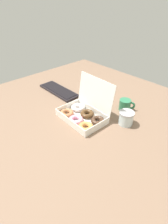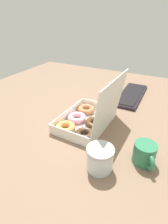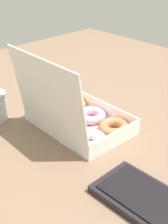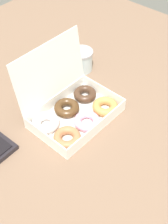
{
  "view_description": "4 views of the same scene",
  "coord_description": "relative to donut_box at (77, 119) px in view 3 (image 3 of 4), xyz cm",
  "views": [
    {
      "loc": [
        72.2,
        -61.85,
        70.96
      ],
      "look_at": [
        1.56,
        4.2,
        4.38
      ],
      "focal_mm": 28.0,
      "sensor_mm": 36.0,
      "label": 1
    },
    {
      "loc": [
        66.94,
        34.56,
        49.01
      ],
      "look_at": [
        -0.02,
        -0.16,
        5.18
      ],
      "focal_mm": 28.0,
      "sensor_mm": 36.0,
      "label": 2
    },
    {
      "loc": [
        -60.51,
        59.69,
        51.83
      ],
      "look_at": [
        0.13,
        1.55,
        5.65
      ],
      "focal_mm": 50.0,
      "sensor_mm": 36.0,
      "label": 3
    },
    {
      "loc": [
        -55.65,
        -50.47,
        83.87
      ],
      "look_at": [
        4.47,
        0.31,
        2.08
      ],
      "focal_mm": 50.0,
      "sensor_mm": 36.0,
      "label": 4
    }
  ],
  "objects": [
    {
      "name": "donut_box",
      "position": [
        0.0,
        0.0,
        0.0
      ],
      "size": [
        32.2,
        25.96,
        25.95
      ],
      "color": "white",
      "rests_on": "ground_plane"
    },
    {
      "name": "ground_plane",
      "position": [
        -1.62,
        -3.14,
        -4.33
      ],
      "size": [
        180.0,
        180.0,
        2.0
      ],
      "primitive_type": "cube",
      "color": "#81634E"
    }
  ]
}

